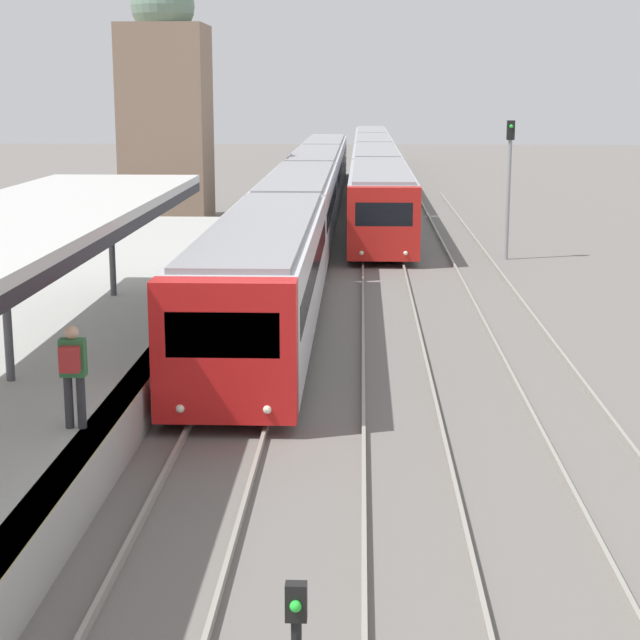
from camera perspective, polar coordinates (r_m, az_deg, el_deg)
The scene contains 6 objects.
platform_canopy at distance 19.97m, azimuth -16.51°, elevation 4.78°, with size 4.00×20.83×2.97m.
person_on_platform at distance 17.13m, azimuth -13.05°, elevation -2.53°, with size 0.40×0.40×1.66m.
train_near at distance 49.46m, azimuth -0.63°, elevation 6.94°, with size 2.64×61.62×2.99m.
train_far at distance 67.84m, azimuth 2.91°, elevation 8.34°, with size 2.60×60.82×2.99m.
signal_mast_far at distance 40.12m, azimuth 10.05°, elevation 7.73°, with size 0.28×0.29×5.10m.
distant_domed_building at distance 52.26m, azimuth -8.23°, elevation 11.22°, with size 4.00×4.00×11.51m.
Camera 1 is at (2.45, -4.70, 6.20)m, focal length 60.00 mm.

